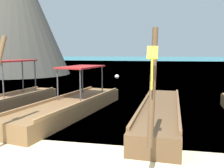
{
  "coord_description": "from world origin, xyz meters",
  "views": [
    {
      "loc": [
        1.52,
        -4.44,
        2.34
      ],
      "look_at": [
        0.0,
        3.34,
        1.29
      ],
      "focal_mm": 38.89,
      "sensor_mm": 36.0,
      "label": 1
    }
  ],
  "objects_px": {
    "karst_rock": "(14,14)",
    "mooring_buoy_near": "(117,77)",
    "longtail_boat_yellow_ribbon": "(160,112)",
    "longtail_boat_violet_ribbon": "(0,103)",
    "longtail_boat_pink_ribbon": "(71,106)"
  },
  "relations": [
    {
      "from": "longtail_boat_violet_ribbon",
      "to": "longtail_boat_yellow_ribbon",
      "type": "bearing_deg",
      "value": -2.11
    },
    {
      "from": "longtail_boat_pink_ribbon",
      "to": "mooring_buoy_near",
      "type": "height_order",
      "value": "longtail_boat_pink_ribbon"
    },
    {
      "from": "longtail_boat_violet_ribbon",
      "to": "mooring_buoy_near",
      "type": "height_order",
      "value": "longtail_boat_violet_ribbon"
    },
    {
      "from": "longtail_boat_yellow_ribbon",
      "to": "mooring_buoy_near",
      "type": "bearing_deg",
      "value": 106.42
    },
    {
      "from": "longtail_boat_pink_ribbon",
      "to": "karst_rock",
      "type": "bearing_deg",
      "value": 128.14
    },
    {
      "from": "karst_rock",
      "to": "mooring_buoy_near",
      "type": "bearing_deg",
      "value": -12.75
    },
    {
      "from": "longtail_boat_pink_ribbon",
      "to": "karst_rock",
      "type": "xyz_separation_m",
      "value": [
        -11.62,
        14.8,
        5.95
      ]
    },
    {
      "from": "longtail_boat_yellow_ribbon",
      "to": "mooring_buoy_near",
      "type": "relative_size",
      "value": 18.37
    },
    {
      "from": "karst_rock",
      "to": "longtail_boat_yellow_ribbon",
      "type": "bearing_deg",
      "value": -45.3
    },
    {
      "from": "mooring_buoy_near",
      "to": "karst_rock",
      "type": "bearing_deg",
      "value": 167.25
    },
    {
      "from": "longtail_boat_violet_ribbon",
      "to": "mooring_buoy_near",
      "type": "distance_m",
      "value": 12.57
    },
    {
      "from": "karst_rock",
      "to": "mooring_buoy_near",
      "type": "distance_m",
      "value": 13.02
    },
    {
      "from": "karst_rock",
      "to": "longtail_boat_violet_ribbon",
      "type": "bearing_deg",
      "value": -59.8
    },
    {
      "from": "longtail_boat_pink_ribbon",
      "to": "mooring_buoy_near",
      "type": "relative_size",
      "value": 18.47
    },
    {
      "from": "longtail_boat_violet_ribbon",
      "to": "karst_rock",
      "type": "bearing_deg",
      "value": 120.2
    }
  ]
}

